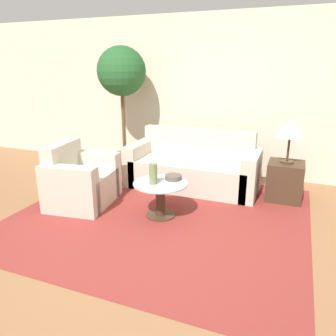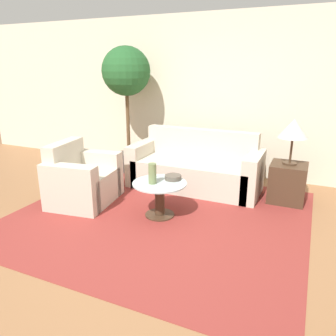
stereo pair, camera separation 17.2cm
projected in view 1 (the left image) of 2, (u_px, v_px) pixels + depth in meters
ground_plane at (121, 244)px, 3.43m from camera, size 14.00×14.00×0.00m
wall_back at (200, 96)px, 5.52m from camera, size 10.00×0.06×2.60m
rug at (161, 215)px, 4.08m from camera, size 3.48×3.16×0.01m
sofa_main at (193, 168)px, 5.00m from camera, size 1.96×0.80×0.86m
armchair at (79, 183)px, 4.38m from camera, size 0.85×1.01×0.82m
coffee_table at (160, 195)px, 4.00m from camera, size 0.66×0.66×0.44m
side_table at (285, 181)px, 4.52m from camera, size 0.47×0.47×0.53m
table_lamp at (291, 128)px, 4.30m from camera, size 0.38×0.38×0.60m
potted_plant at (122, 81)px, 5.37m from camera, size 0.80×0.80×2.10m
vase at (153, 174)px, 3.88m from camera, size 0.10×0.10×0.25m
bowl at (173, 177)px, 4.06m from camera, size 0.21×0.21×0.06m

